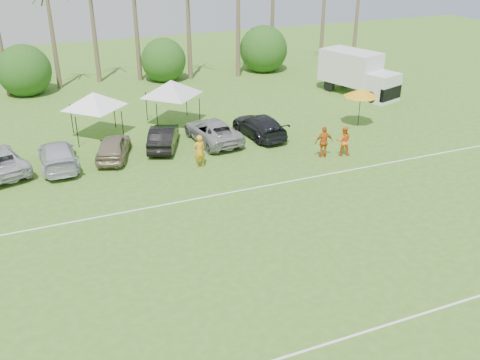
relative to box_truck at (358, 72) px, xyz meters
name	(u,v)px	position (x,y,z in m)	size (l,w,h in m)	color
field_lines	(217,263)	(-19.87, -19.25, -1.88)	(80.00, 12.10, 0.01)	white
palm_tree_4	(39,1)	(-23.87, 10.75, 5.59)	(2.40, 2.40, 8.90)	brown
bush_tree_1	(24,71)	(-25.87, 11.75, -0.09)	(4.00, 4.00, 4.00)	brown
bush_tree_2	(161,59)	(-13.87, 11.75, -0.09)	(4.00, 4.00, 4.00)	brown
bush_tree_3	(258,50)	(-3.87, 11.75, -0.09)	(4.00, 4.00, 4.00)	brown
sideline_player_a	(199,151)	(-17.29, -9.40, -0.88)	(0.73, 0.48, 2.01)	orange
sideline_player_b	(344,141)	(-8.46, -11.10, -0.94)	(0.92, 0.72, 1.90)	orange
sideline_player_c	(324,142)	(-9.75, -10.91, -0.89)	(1.16, 0.48, 1.99)	#CA5F16
box_truck	(358,72)	(0.00, 0.00, 0.00)	(4.58, 7.30, 3.53)	silver
canopy_tent_left	(93,92)	(-22.04, -1.94, 1.23)	(4.49, 4.49, 3.64)	black
canopy_tent_right	(171,80)	(-16.61, -1.45, 1.36)	(4.68, 4.68, 3.79)	black
market_umbrella	(361,93)	(-4.50, -6.91, 0.58)	(2.46, 2.46, 2.74)	black
parked_car_3	(58,155)	(-25.01, -6.12, -1.15)	(2.06, 5.07, 1.47)	silver
parked_car_4	(113,147)	(-21.72, -6.05, -1.15)	(1.74, 4.32, 1.47)	gray
parked_car_5	(163,137)	(-18.44, -5.58, -1.15)	(1.56, 4.47, 1.47)	black
parked_car_6	(213,131)	(-15.15, -5.78, -1.15)	(2.44, 5.30, 1.47)	#949495
parked_car_7	(259,126)	(-11.87, -5.99, -1.15)	(2.06, 5.07, 1.47)	black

